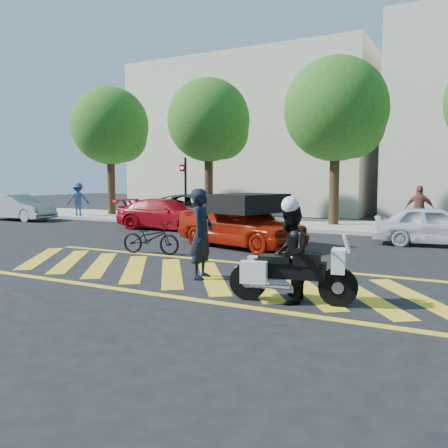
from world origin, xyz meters
The scene contains 19 objects.
ground centered at (0.00, 0.00, 0.00)m, with size 90.00×90.00×0.00m, color black.
sidewalk centered at (0.00, 12.00, 0.07)m, with size 60.00×5.00×0.15m, color #9E998E.
crosswalk centered at (-0.04, 0.00, 0.00)m, with size 12.33×4.00×0.01m.
building_left centered at (-8.00, 21.00, 5.00)m, with size 16.00×8.00×10.00m, color beige.
tree_far_left centered at (-12.87, 12.06, 5.05)m, with size 4.40×4.40×7.41m.
tree_left centered at (-6.37, 12.06, 4.99)m, with size 4.20×4.20×7.26m.
tree_center centered at (0.13, 12.06, 5.10)m, with size 4.60×4.60×7.56m.
signal_pole centered at (-6.50, 9.74, 1.92)m, with size 0.28×0.43×3.20m.
officer_bike centered at (0.36, -0.21, 1.00)m, with size 0.73×0.48×1.99m, color black.
bicycle centered at (-2.70, 2.00, 0.47)m, with size 0.63×1.80×0.95m, color black.
police_motorcycle centered at (2.81, -1.26, 0.55)m, with size 2.27×0.91×1.01m.
officer_moto centered at (2.79, -1.25, 0.88)m, with size 0.85×0.66×1.76m, color black.
red_convertible centered at (-1.00, 4.48, 0.78)m, with size 1.84×4.56×1.55m, color #951706.
parked_far_left centered at (-15.67, 7.80, 0.68)m, with size 1.44×4.13×1.36m, color #929499.
parked_left centered at (-6.20, 7.80, 0.67)m, with size 1.87×4.59×1.33m, color #B20A17.
parked_mid_left centered at (-5.50, 9.20, 0.75)m, with size 2.50×5.42×1.51m, color black.
parked_mid_right centered at (4.50, 7.80, 0.66)m, with size 1.55×3.85×1.31m, color silver.
pedestrian_left centered at (-13.82, 10.19, 1.06)m, with size 1.18×0.68×1.83m, color navy.
pedestrian_right centered at (3.79, 10.06, 1.05)m, with size 1.06×0.44×1.81m, color brown.
Camera 1 is at (5.69, -9.13, 2.22)m, focal length 38.00 mm.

